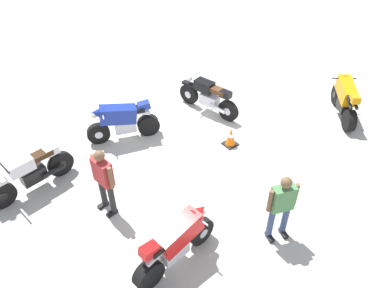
{
  "coord_description": "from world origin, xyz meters",
  "views": [
    {
      "loc": [
        4.85,
        5.2,
        6.41
      ],
      "look_at": [
        0.61,
        -0.24,
        0.75
      ],
      "focal_mm": 35.13,
      "sensor_mm": 36.0,
      "label": 1
    }
  ],
  "objects_px": {
    "motorcycle_red_sportbike": "(176,242)",
    "motorcycle_silver_cruiser": "(31,173)",
    "person_in_red_shirt": "(104,178)",
    "person_in_green_shirt": "(282,204)",
    "motorcycle_blue_sportbike": "(122,120)",
    "motorcycle_black_cruiser": "(208,96)",
    "motorcycle_orange_sportbike": "(345,98)",
    "traffic_cone": "(231,137)"
  },
  "relations": [
    {
      "from": "traffic_cone",
      "to": "motorcycle_silver_cruiser",
      "type": "bearing_deg",
      "value": -18.62
    },
    {
      "from": "motorcycle_red_sportbike",
      "to": "person_in_green_shirt",
      "type": "distance_m",
      "value": 2.14
    },
    {
      "from": "motorcycle_silver_cruiser",
      "to": "traffic_cone",
      "type": "bearing_deg",
      "value": 153.41
    },
    {
      "from": "motorcycle_silver_cruiser",
      "to": "traffic_cone",
      "type": "distance_m",
      "value": 4.97
    },
    {
      "from": "motorcycle_orange_sportbike",
      "to": "motorcycle_silver_cruiser",
      "type": "bearing_deg",
      "value": 112.92
    },
    {
      "from": "motorcycle_black_cruiser",
      "to": "traffic_cone",
      "type": "xyz_separation_m",
      "value": [
        0.54,
        1.58,
        -0.26
      ]
    },
    {
      "from": "motorcycle_blue_sportbike",
      "to": "person_in_green_shirt",
      "type": "distance_m",
      "value": 4.83
    },
    {
      "from": "motorcycle_silver_cruiser",
      "to": "traffic_cone",
      "type": "height_order",
      "value": "motorcycle_silver_cruiser"
    },
    {
      "from": "motorcycle_silver_cruiser",
      "to": "person_in_red_shirt",
      "type": "distance_m",
      "value": 1.97
    },
    {
      "from": "motorcycle_orange_sportbike",
      "to": "motorcycle_red_sportbike",
      "type": "relative_size",
      "value": 0.82
    },
    {
      "from": "motorcycle_red_sportbike",
      "to": "motorcycle_blue_sportbike",
      "type": "bearing_deg",
      "value": 67.16
    },
    {
      "from": "motorcycle_red_sportbike",
      "to": "motorcycle_silver_cruiser",
      "type": "xyz_separation_m",
      "value": [
        1.46,
        -3.59,
        -0.07
      ]
    },
    {
      "from": "motorcycle_silver_cruiser",
      "to": "motorcycle_blue_sportbike",
      "type": "relative_size",
      "value": 1.11
    },
    {
      "from": "person_in_green_shirt",
      "to": "motorcycle_orange_sportbike",
      "type": "bearing_deg",
      "value": 130.67
    },
    {
      "from": "motorcycle_silver_cruiser",
      "to": "motorcycle_blue_sportbike",
      "type": "height_order",
      "value": "motorcycle_blue_sportbike"
    },
    {
      "from": "motorcycle_silver_cruiser",
      "to": "person_in_red_shirt",
      "type": "bearing_deg",
      "value": 115.65
    },
    {
      "from": "person_in_red_shirt",
      "to": "motorcycle_blue_sportbike",
      "type": "bearing_deg",
      "value": -135.6
    },
    {
      "from": "motorcycle_orange_sportbike",
      "to": "motorcycle_black_cruiser",
      "type": "distance_m",
      "value": 3.93
    },
    {
      "from": "motorcycle_orange_sportbike",
      "to": "motorcycle_silver_cruiser",
      "type": "relative_size",
      "value": 0.77
    },
    {
      "from": "person_in_green_shirt",
      "to": "motorcycle_blue_sportbike",
      "type": "bearing_deg",
      "value": -149.53
    },
    {
      "from": "motorcycle_blue_sportbike",
      "to": "person_in_green_shirt",
      "type": "xyz_separation_m",
      "value": [
        -0.84,
        4.75,
        0.32
      ]
    },
    {
      "from": "motorcycle_silver_cruiser",
      "to": "person_in_green_shirt",
      "type": "bearing_deg",
      "value": 120.52
    },
    {
      "from": "motorcycle_red_sportbike",
      "to": "motorcycle_silver_cruiser",
      "type": "height_order",
      "value": "motorcycle_red_sportbike"
    },
    {
      "from": "traffic_cone",
      "to": "person_in_green_shirt",
      "type": "bearing_deg",
      "value": 65.55
    },
    {
      "from": "person_in_red_shirt",
      "to": "traffic_cone",
      "type": "relative_size",
      "value": 3.15
    },
    {
      "from": "motorcycle_red_sportbike",
      "to": "person_in_green_shirt",
      "type": "xyz_separation_m",
      "value": [
        -1.99,
        0.75,
        0.32
      ]
    },
    {
      "from": "motorcycle_red_sportbike",
      "to": "motorcycle_black_cruiser",
      "type": "height_order",
      "value": "motorcycle_red_sportbike"
    },
    {
      "from": "person_in_green_shirt",
      "to": "traffic_cone",
      "type": "relative_size",
      "value": 3.06
    },
    {
      "from": "person_in_red_shirt",
      "to": "person_in_green_shirt",
      "type": "bearing_deg",
      "value": 122.83
    },
    {
      "from": "motorcycle_silver_cruiser",
      "to": "motorcycle_black_cruiser",
      "type": "bearing_deg",
      "value": 172.02
    },
    {
      "from": "motorcycle_orange_sportbike",
      "to": "person_in_red_shirt",
      "type": "height_order",
      "value": "person_in_red_shirt"
    },
    {
      "from": "motorcycle_orange_sportbike",
      "to": "motorcycle_blue_sportbike",
      "type": "height_order",
      "value": "same"
    },
    {
      "from": "motorcycle_silver_cruiser",
      "to": "motorcycle_blue_sportbike",
      "type": "xyz_separation_m",
      "value": [
        -2.6,
        -0.41,
        0.07
      ]
    },
    {
      "from": "motorcycle_blue_sportbike",
      "to": "person_in_green_shirt",
      "type": "height_order",
      "value": "person_in_green_shirt"
    },
    {
      "from": "motorcycle_red_sportbike",
      "to": "motorcycle_silver_cruiser",
      "type": "bearing_deg",
      "value": 105.24
    },
    {
      "from": "traffic_cone",
      "to": "person_in_red_shirt",
      "type": "bearing_deg",
      "value": 0.33
    },
    {
      "from": "motorcycle_black_cruiser",
      "to": "motorcycle_silver_cruiser",
      "type": "distance_m",
      "value": 5.24
    },
    {
      "from": "motorcycle_red_sportbike",
      "to": "person_in_red_shirt",
      "type": "bearing_deg",
      "value": 94.35
    },
    {
      "from": "person_in_green_shirt",
      "to": "person_in_red_shirt",
      "type": "height_order",
      "value": "person_in_red_shirt"
    },
    {
      "from": "motorcycle_blue_sportbike",
      "to": "traffic_cone",
      "type": "relative_size",
      "value": 3.56
    },
    {
      "from": "motorcycle_blue_sportbike",
      "to": "person_in_red_shirt",
      "type": "height_order",
      "value": "person_in_red_shirt"
    },
    {
      "from": "motorcycle_orange_sportbike",
      "to": "motorcycle_black_cruiser",
      "type": "relative_size",
      "value": 0.78
    }
  ]
}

